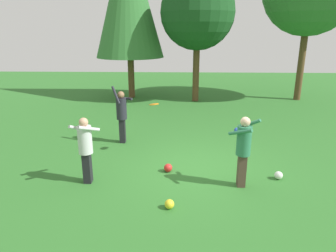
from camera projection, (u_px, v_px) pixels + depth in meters
The scene contains 10 objects.
ground_plane at pixel (198, 168), 8.50m from camera, with size 40.00×40.00×0.00m, color #2D6B28.
person_thrower at pixel (122, 112), 10.16m from camera, with size 0.69×0.69×1.94m.
person_catcher at pixel (244, 146), 7.25m from camera, with size 0.75×0.74×1.75m.
person_bystander at pixel (85, 145), 7.45m from camera, with size 0.73×0.75×1.68m.
frisbee at pixel (154, 104), 9.02m from camera, with size 0.38×0.38×0.07m.
ball_red at pixel (168, 168), 8.28m from camera, with size 0.22×0.22×0.22m, color red.
ball_blue at pixel (237, 130), 11.40m from camera, with size 0.20×0.20×0.20m, color blue.
ball_white at pixel (279, 175), 7.87m from camera, with size 0.21×0.21×0.21m, color white.
ball_yellow at pixel (169, 204), 6.57m from camera, with size 0.21×0.21×0.21m, color yellow.
tree_center at pixel (198, 13), 15.25m from camera, with size 3.70×3.70×6.32m.
Camera 1 is at (-0.57, -7.79, 3.66)m, focal length 33.03 mm.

